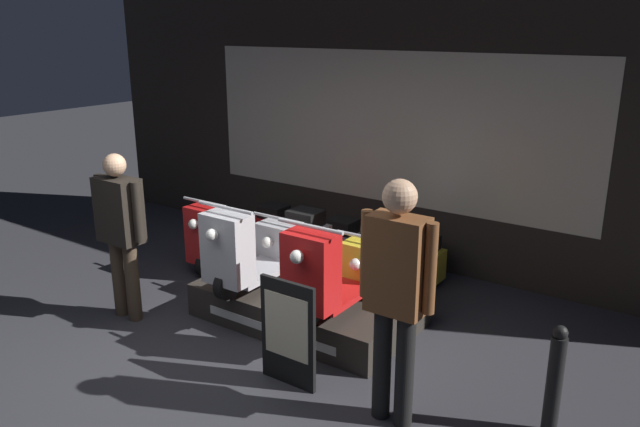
{
  "coord_description": "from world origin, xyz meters",
  "views": [
    {
      "loc": [
        3.39,
        -2.95,
        2.69
      ],
      "look_at": [
        0.1,
        1.78,
        0.92
      ],
      "focal_mm": 35.0,
      "sensor_mm": 36.0,
      "label": 1
    }
  ],
  "objects_px": {
    "scooter_display_right": "(346,267)",
    "scooter_backrow_1": "(310,252)",
    "street_bollard": "(554,381)",
    "person_right_browsing": "(396,286)",
    "scooter_display_left": "(267,247)",
    "scooter_backrow_2": "(393,272)",
    "person_left_browsing": "(120,224)",
    "price_sign_board": "(288,333)",
    "scooter_backrow_0": "(240,235)"
  },
  "relations": [
    {
      "from": "scooter_backrow_0",
      "to": "scooter_backrow_2",
      "type": "distance_m",
      "value": 2.01
    },
    {
      "from": "scooter_display_left",
      "to": "scooter_backrow_0",
      "type": "bearing_deg",
      "value": 143.12
    },
    {
      "from": "street_bollard",
      "to": "person_left_browsing",
      "type": "bearing_deg",
      "value": -172.85
    },
    {
      "from": "scooter_display_left",
      "to": "person_right_browsing",
      "type": "height_order",
      "value": "person_right_browsing"
    },
    {
      "from": "person_right_browsing",
      "to": "price_sign_board",
      "type": "relative_size",
      "value": 2.04
    },
    {
      "from": "scooter_display_left",
      "to": "street_bollard",
      "type": "bearing_deg",
      "value": -8.31
    },
    {
      "from": "scooter_display_left",
      "to": "street_bollard",
      "type": "xyz_separation_m",
      "value": [
        2.8,
        -0.41,
        -0.24
      ]
    },
    {
      "from": "price_sign_board",
      "to": "scooter_display_right",
      "type": "bearing_deg",
      "value": 94.19
    },
    {
      "from": "scooter_display_left",
      "to": "street_bollard",
      "type": "distance_m",
      "value": 2.84
    },
    {
      "from": "scooter_backrow_0",
      "to": "person_right_browsing",
      "type": "relative_size",
      "value": 0.9
    },
    {
      "from": "scooter_display_left",
      "to": "scooter_backrow_1",
      "type": "xyz_separation_m",
      "value": [
        -0.07,
        0.8,
        -0.32
      ]
    },
    {
      "from": "person_left_browsing",
      "to": "street_bollard",
      "type": "relative_size",
      "value": 1.95
    },
    {
      "from": "scooter_backrow_2",
      "to": "person_right_browsing",
      "type": "distance_m",
      "value": 2.04
    },
    {
      "from": "scooter_display_right",
      "to": "scooter_backrow_1",
      "type": "xyz_separation_m",
      "value": [
        -0.96,
        0.8,
        -0.32
      ]
    },
    {
      "from": "person_left_browsing",
      "to": "person_right_browsing",
      "type": "xyz_separation_m",
      "value": [
        2.84,
        -0.0,
        0.09
      ]
    },
    {
      "from": "scooter_display_right",
      "to": "scooter_backrow_1",
      "type": "distance_m",
      "value": 1.29
    },
    {
      "from": "scooter_display_right",
      "to": "street_bollard",
      "type": "relative_size",
      "value": 1.94
    },
    {
      "from": "price_sign_board",
      "to": "street_bollard",
      "type": "xyz_separation_m",
      "value": [
        1.84,
        0.52,
        -0.03
      ]
    },
    {
      "from": "person_right_browsing",
      "to": "scooter_display_left",
      "type": "bearing_deg",
      "value": 154.37
    },
    {
      "from": "scooter_backrow_1",
      "to": "person_left_browsing",
      "type": "relative_size",
      "value": 0.99
    },
    {
      "from": "scooter_display_left",
      "to": "person_right_browsing",
      "type": "xyz_separation_m",
      "value": [
        1.84,
        -0.89,
        0.37
      ]
    },
    {
      "from": "scooter_display_right",
      "to": "person_left_browsing",
      "type": "height_order",
      "value": "person_left_browsing"
    },
    {
      "from": "scooter_display_left",
      "to": "scooter_display_right",
      "type": "relative_size",
      "value": 1.0
    },
    {
      "from": "scooter_display_right",
      "to": "street_bollard",
      "type": "xyz_separation_m",
      "value": [
        1.9,
        -0.41,
        -0.24
      ]
    },
    {
      "from": "scooter_display_right",
      "to": "scooter_backrow_1",
      "type": "height_order",
      "value": "scooter_display_right"
    },
    {
      "from": "price_sign_board",
      "to": "street_bollard",
      "type": "relative_size",
      "value": 1.06
    },
    {
      "from": "scooter_backrow_0",
      "to": "scooter_backrow_1",
      "type": "height_order",
      "value": "same"
    },
    {
      "from": "scooter_display_right",
      "to": "price_sign_board",
      "type": "height_order",
      "value": "scooter_display_right"
    },
    {
      "from": "scooter_backrow_2",
      "to": "price_sign_board",
      "type": "xyz_separation_m",
      "value": [
        0.03,
        -1.73,
        0.1
      ]
    },
    {
      "from": "scooter_backrow_2",
      "to": "scooter_backrow_0",
      "type": "bearing_deg",
      "value": 180.0
    },
    {
      "from": "scooter_backrow_2",
      "to": "price_sign_board",
      "type": "distance_m",
      "value": 1.74
    },
    {
      "from": "scooter_backrow_0",
      "to": "scooter_backrow_2",
      "type": "relative_size",
      "value": 1.0
    },
    {
      "from": "scooter_backrow_1",
      "to": "street_bollard",
      "type": "height_order",
      "value": "scooter_backrow_1"
    },
    {
      "from": "scooter_backrow_1",
      "to": "street_bollard",
      "type": "bearing_deg",
      "value": -22.92
    },
    {
      "from": "price_sign_board",
      "to": "scooter_display_left",
      "type": "bearing_deg",
      "value": 136.04
    },
    {
      "from": "scooter_backrow_1",
      "to": "price_sign_board",
      "type": "height_order",
      "value": "scooter_backrow_1"
    },
    {
      "from": "street_bollard",
      "to": "person_right_browsing",
      "type": "bearing_deg",
      "value": -153.57
    },
    {
      "from": "scooter_backrow_2",
      "to": "street_bollard",
      "type": "height_order",
      "value": "scooter_backrow_2"
    },
    {
      "from": "scooter_display_right",
      "to": "scooter_backrow_1",
      "type": "relative_size",
      "value": 1.0
    },
    {
      "from": "scooter_display_left",
      "to": "scooter_backrow_0",
      "type": "distance_m",
      "value": 1.38
    },
    {
      "from": "scooter_backrow_2",
      "to": "person_left_browsing",
      "type": "xyz_separation_m",
      "value": [
        -1.93,
        -1.69,
        0.6
      ]
    },
    {
      "from": "price_sign_board",
      "to": "person_left_browsing",
      "type": "bearing_deg",
      "value": 178.65
    },
    {
      "from": "scooter_backrow_0",
      "to": "person_right_browsing",
      "type": "distance_m",
      "value": 3.44
    },
    {
      "from": "scooter_display_left",
      "to": "scooter_backrow_1",
      "type": "height_order",
      "value": "scooter_display_left"
    },
    {
      "from": "scooter_backrow_0",
      "to": "street_bollard",
      "type": "height_order",
      "value": "scooter_backrow_0"
    },
    {
      "from": "scooter_display_left",
      "to": "person_left_browsing",
      "type": "relative_size",
      "value": 0.99
    },
    {
      "from": "scooter_display_right",
      "to": "street_bollard",
      "type": "bearing_deg",
      "value": -12.13
    },
    {
      "from": "scooter_backrow_0",
      "to": "person_right_browsing",
      "type": "xyz_separation_m",
      "value": [
        2.92,
        -1.69,
        0.69
      ]
    },
    {
      "from": "scooter_display_right",
      "to": "scooter_backrow_0",
      "type": "height_order",
      "value": "scooter_display_right"
    },
    {
      "from": "scooter_backrow_0",
      "to": "person_left_browsing",
      "type": "height_order",
      "value": "person_left_browsing"
    }
  ]
}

